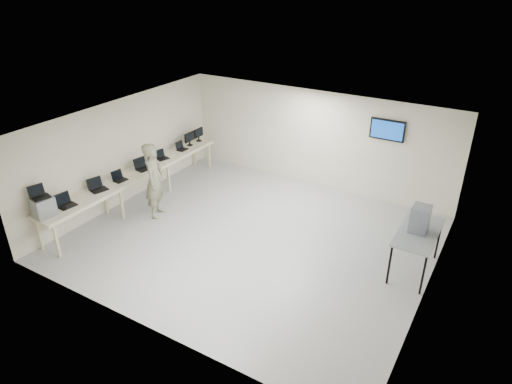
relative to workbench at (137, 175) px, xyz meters
The scene contains 15 objects.
room 3.67m from the workbench, ahead, with size 8.01×7.01×2.81m.
workbench is the anchor object (origin of this frame).
equipment_box 2.77m from the workbench, 91.31° to the right, with size 0.37×0.43×0.44m, color gray.
laptop_on_box 2.81m from the workbench, 92.45° to the right, with size 0.38×0.41×0.28m.
laptop_0 2.22m from the workbench, 91.61° to the right, with size 0.36×0.41×0.30m.
laptop_1 1.27m from the workbench, 93.23° to the right, with size 0.42×0.45×0.30m.
laptop_2 0.61m from the workbench, 92.04° to the right, with size 0.30×0.35×0.26m.
laptop_3 0.29m from the workbench, 91.89° to the left, with size 0.38×0.43×0.31m.
laptop_4 1.07m from the workbench, 92.96° to the left, with size 0.36×0.38×0.26m.
laptop_5 1.90m from the workbench, 90.46° to the left, with size 0.26×0.32×0.25m.
monitor_near 2.32m from the workbench, 90.28° to the left, with size 0.18×0.41×0.41m.
monitor_far 2.77m from the workbench, 90.23° to the left, with size 0.18×0.41×0.40m.
soldier 0.96m from the workbench, 17.20° to the right, with size 0.72×0.47×1.98m, color #676C52.
side_table 7.22m from the workbench, ahead, with size 0.76×1.63×0.98m.
storage_bins 7.21m from the workbench, ahead, with size 0.35×0.39×0.56m.
Camera 1 is at (4.81, -7.87, 5.91)m, focal length 32.00 mm.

